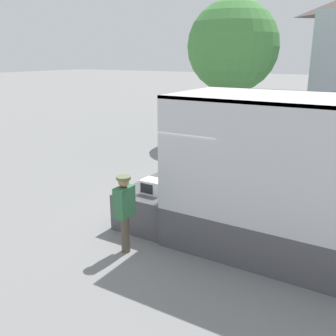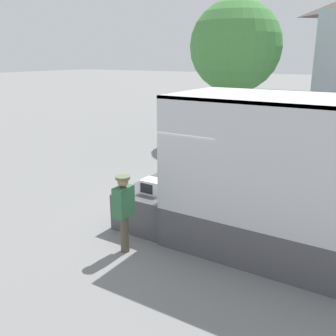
{
  "view_description": "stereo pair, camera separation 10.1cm",
  "coord_description": "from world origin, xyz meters",
  "px_view_note": "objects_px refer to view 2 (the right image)",
  "views": [
    {
      "loc": [
        3.93,
        -7.34,
        3.93
      ],
      "look_at": [
        -0.38,
        -0.2,
        1.42
      ],
      "focal_mm": 40.0,
      "sensor_mm": 36.0,
      "label": 1
    },
    {
      "loc": [
        4.02,
        -7.29,
        3.93
      ],
      "look_at": [
        -0.38,
        -0.2,
        1.42
      ],
      "focal_mm": 40.0,
      "sensor_mm": 36.0,
      "label": 2
    }
  ],
  "objects_px": {
    "portable_generator": "(175,172)",
    "worker_person": "(124,206)",
    "microwave": "(153,187)",
    "street_tree": "(235,47)"
  },
  "relations": [
    {
      "from": "worker_person",
      "to": "street_tree",
      "type": "relative_size",
      "value": 0.26
    },
    {
      "from": "portable_generator",
      "to": "street_tree",
      "type": "xyz_separation_m",
      "value": [
        -1.99,
        8.57,
        3.25
      ]
    },
    {
      "from": "portable_generator",
      "to": "worker_person",
      "type": "relative_size",
      "value": 0.34
    },
    {
      "from": "portable_generator",
      "to": "microwave",
      "type": "bearing_deg",
      "value": -85.33
    },
    {
      "from": "microwave",
      "to": "worker_person",
      "type": "xyz_separation_m",
      "value": [
        0.13,
        -1.25,
        -0.03
      ]
    },
    {
      "from": "microwave",
      "to": "worker_person",
      "type": "bearing_deg",
      "value": -84.24
    },
    {
      "from": "portable_generator",
      "to": "worker_person",
      "type": "xyz_separation_m",
      "value": [
        0.22,
        -2.39,
        -0.05
      ]
    },
    {
      "from": "portable_generator",
      "to": "street_tree",
      "type": "distance_m",
      "value": 9.38
    },
    {
      "from": "microwave",
      "to": "worker_person",
      "type": "height_order",
      "value": "worker_person"
    },
    {
      "from": "worker_person",
      "to": "street_tree",
      "type": "bearing_deg",
      "value": 101.4
    }
  ]
}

